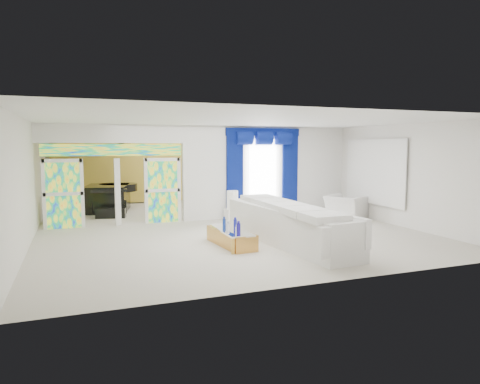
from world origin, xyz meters
name	(u,v)px	position (x,y,z in m)	size (l,w,h in m)	color
floor	(217,225)	(0.00, 0.00, 0.00)	(12.00, 12.00, 0.00)	#B7AF9E
dividing_wall	(268,172)	(2.15, 1.00, 1.50)	(5.70, 0.18, 3.00)	white
dividing_header	(113,134)	(-2.85, 1.00, 2.73)	(4.30, 0.18, 0.55)	white
stained_panel_left	(63,194)	(-4.28, 1.00, 1.00)	(0.95, 0.04, 2.00)	#994C3F
stained_panel_right	(163,190)	(-1.42, 1.00, 1.00)	(0.95, 0.04, 2.00)	#994C3F
stained_transom	(114,150)	(-2.85, 1.00, 2.25)	(4.00, 0.05, 0.35)	#994C3F
window_pane	(263,174)	(1.90, 0.90, 1.45)	(1.00, 0.02, 2.30)	white
blue_drape_left	(235,176)	(0.90, 0.87, 1.40)	(0.55, 0.10, 2.80)	#040F4C
blue_drape_right	(290,174)	(2.90, 0.87, 1.40)	(0.55, 0.10, 2.80)	#040F4C
blue_pelmet	(263,132)	(1.90, 0.87, 2.82)	(2.60, 0.12, 0.25)	#040F4C
wall_mirror	(375,172)	(4.94, -1.00, 1.55)	(0.04, 2.70, 1.90)	white
gold_curtains	(174,166)	(0.00, 5.90, 1.50)	(9.70, 0.12, 2.90)	gold
white_sofa	(288,226)	(0.84, -3.05, 0.43)	(0.98, 4.56, 0.87)	silver
coffee_table	(231,238)	(-0.51, -2.75, 0.19)	(0.57, 1.70, 0.38)	#C88E3E
console_table	(241,214)	(1.05, 0.67, 0.18)	(1.08, 0.34, 0.36)	white
table_lamp	(232,200)	(0.75, 0.67, 0.65)	(0.36, 0.36, 0.58)	white
armchair	(346,207)	(4.32, -0.40, 0.38)	(1.16, 1.01, 0.75)	silver
grand_piano	(107,198)	(-2.89, 4.03, 0.47)	(1.43, 1.88, 0.95)	black
piano_bench	(111,213)	(-2.89, 2.43, 0.16)	(0.95, 0.37, 0.32)	black
tv_console	(58,210)	(-4.48, 2.04, 0.39)	(0.53, 0.48, 0.77)	tan
chandelier	(124,138)	(-2.30, 3.40, 2.65)	(0.60, 0.60, 0.60)	gold
decanters	(233,226)	(-0.49, -2.84, 0.47)	(0.18, 1.19, 0.26)	navy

